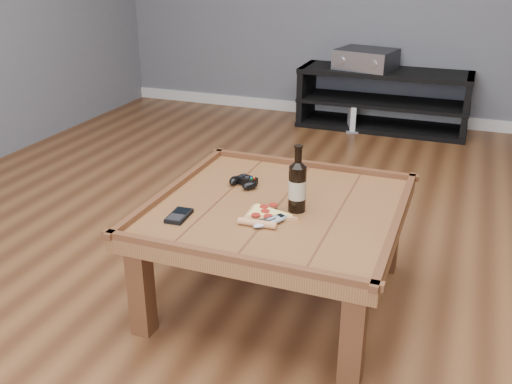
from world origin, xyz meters
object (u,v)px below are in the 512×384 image
(media_console, at_px, (383,100))
(game_controller, at_px, (244,182))
(smartphone, at_px, (179,216))
(av_receiver, at_px, (366,59))
(remote_control, at_px, (271,221))
(pizza_slice, at_px, (264,215))
(game_console, at_px, (351,119))
(beer_bottle, at_px, (297,185))
(coffee_table, at_px, (278,218))

(media_console, bearing_deg, game_controller, -94.61)
(smartphone, height_order, av_receiver, av_receiver)
(remote_control, bearing_deg, game_controller, 159.01)
(smartphone, bearing_deg, pizza_slice, 17.90)
(remote_control, relative_size, game_console, 0.79)
(pizza_slice, bearing_deg, media_console, 86.92)
(game_controller, distance_m, av_receiver, 2.60)
(beer_bottle, distance_m, av_receiver, 2.77)
(coffee_table, xyz_separation_m, remote_control, (0.03, -0.17, 0.07))
(media_console, distance_m, smartphone, 3.02)
(media_console, xyz_separation_m, game_console, (-0.22, -0.17, -0.15))
(pizza_slice, distance_m, smartphone, 0.34)
(coffee_table, height_order, game_console, coffee_table)
(smartphone, bearing_deg, game_controller, 69.64)
(coffee_table, distance_m, pizza_slice, 0.14)
(av_receiver, xyz_separation_m, game_console, (-0.05, -0.16, -0.48))
(pizza_slice, height_order, remote_control, pizza_slice)
(media_console, distance_m, pizza_slice, 2.88)
(beer_bottle, bearing_deg, smartphone, -151.04)
(coffee_table, bearing_deg, pizza_slice, -97.09)
(beer_bottle, bearing_deg, pizza_slice, -133.70)
(game_console, bearing_deg, av_receiver, 49.69)
(media_console, xyz_separation_m, smartphone, (-0.33, -3.00, 0.21))
(remote_control, bearing_deg, game_console, 126.91)
(smartphone, relative_size, remote_control, 0.79)
(coffee_table, relative_size, av_receiver, 1.97)
(media_console, bearing_deg, beer_bottle, -88.21)
(coffee_table, height_order, beer_bottle, beer_bottle)
(remote_control, bearing_deg, av_receiver, 125.56)
(game_controller, bearing_deg, pizza_slice, -35.94)
(smartphone, distance_m, game_console, 2.86)
(coffee_table, xyz_separation_m, av_receiver, (-0.17, 2.74, 0.19))
(coffee_table, distance_m, media_console, 2.75)
(smartphone, bearing_deg, beer_bottle, 25.41)
(av_receiver, bearing_deg, media_console, 13.98)
(game_controller, bearing_deg, game_console, 108.51)
(remote_control, bearing_deg, media_console, 122.28)
(av_receiver, bearing_deg, coffee_table, -74.52)
(game_controller, height_order, game_console, game_controller)
(beer_bottle, distance_m, game_controller, 0.35)
(game_controller, bearing_deg, beer_bottle, -10.51)
(pizza_slice, bearing_deg, coffee_table, 80.14)
(remote_control, bearing_deg, coffee_table, 131.57)
(game_console, bearing_deg, remote_control, -106.18)
(media_console, relative_size, beer_bottle, 5.05)
(pizza_slice, relative_size, av_receiver, 0.54)
(pizza_slice, height_order, av_receiver, av_receiver)
(pizza_slice, relative_size, remote_control, 1.63)
(pizza_slice, height_order, game_console, pizza_slice)
(remote_control, distance_m, game_console, 2.79)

